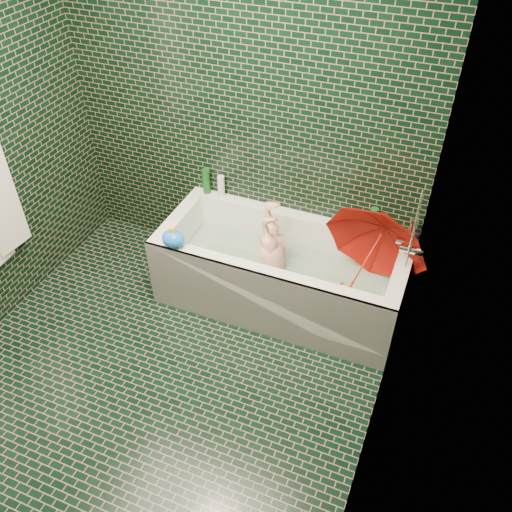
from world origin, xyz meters
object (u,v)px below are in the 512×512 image
at_px(umbrella, 368,258).
at_px(rubber_duck, 391,231).
at_px(bath_toy, 173,238).
at_px(bathtub, 280,279).
at_px(child, 275,266).

distance_m(umbrella, rubber_duck, 0.36).
height_order(rubber_duck, bath_toy, bath_toy).
distance_m(bathtub, umbrella, 0.70).
distance_m(rubber_duck, bath_toy, 1.47).
relative_size(umbrella, bath_toy, 3.85).
relative_size(child, bath_toy, 5.44).
bearing_deg(umbrella, bath_toy, -149.07).
xyz_separation_m(child, rubber_duck, (0.71, 0.33, 0.28)).
xyz_separation_m(bathtub, rubber_duck, (0.66, 0.34, 0.38)).
bearing_deg(child, bathtub, 60.07).
xyz_separation_m(bathtub, bath_toy, (-0.65, -0.31, 0.41)).
xyz_separation_m(umbrella, rubber_duck, (0.08, 0.35, -0.01)).
relative_size(child, rubber_duck, 8.24).
height_order(umbrella, rubber_duck, umbrella).
xyz_separation_m(bathtub, umbrella, (0.58, -0.00, 0.39)).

